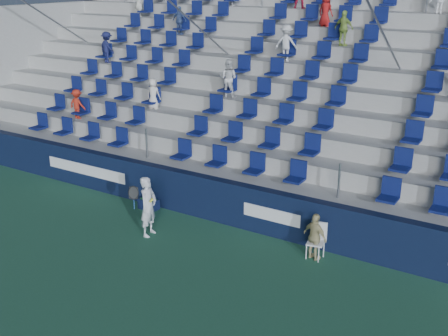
% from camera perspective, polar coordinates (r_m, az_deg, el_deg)
% --- Properties ---
extents(ground, '(70.00, 70.00, 0.00)m').
position_cam_1_polar(ground, '(13.11, -7.35, -10.36)').
color(ground, '#296043').
rests_on(ground, ground).
extents(sponsor_wall, '(24.00, 0.32, 1.20)m').
position_cam_1_polar(sponsor_wall, '(15.14, 0.06, -3.43)').
color(sponsor_wall, '#0D1733').
rests_on(sponsor_wall, ground).
extents(grandstand, '(24.00, 8.17, 6.63)m').
position_cam_1_polar(grandstand, '(18.98, 8.23, 5.99)').
color(grandstand, '#A6A6A1').
rests_on(grandstand, ground).
extents(tennis_player, '(0.69, 0.65, 1.59)m').
position_cam_1_polar(tennis_player, '(14.47, -7.71, -3.88)').
color(tennis_player, silver).
rests_on(tennis_player, ground).
extents(line_judge_chair, '(0.45, 0.46, 0.88)m').
position_cam_1_polar(line_judge_chair, '(13.57, 9.45, -6.98)').
color(line_judge_chair, white).
rests_on(line_judge_chair, ground).
extents(line_judge, '(0.73, 0.49, 1.16)m').
position_cam_1_polar(line_judge, '(13.42, 9.23, -6.91)').
color(line_judge, tan).
rests_on(line_judge, ground).
extents(ball_bin, '(0.59, 0.42, 0.31)m').
position_cam_1_polar(ball_bin, '(16.27, -7.66, -3.59)').
color(ball_bin, '#0F1739').
rests_on(ball_bin, ground).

